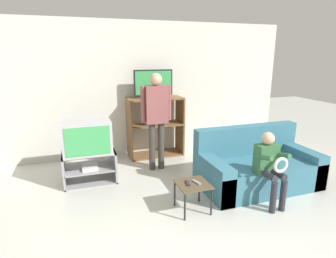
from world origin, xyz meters
TOP-DOWN VIEW (x-y plane):
  - wall_back at (0.00, 3.61)m, footprint 6.40×0.06m
  - tv_stand at (-1.03, 2.52)m, footprint 0.81×0.58m
  - television_main at (-1.04, 2.51)m, footprint 0.72×0.61m
  - media_shelf at (0.31, 3.31)m, footprint 1.07×0.47m
  - television_flat at (0.28, 3.31)m, footprint 0.75×0.20m
  - snack_table at (0.17, 1.15)m, footprint 0.41×0.41m
  - remote_control_black at (0.11, 1.17)m, footprint 0.07×0.15m
  - remote_control_white at (0.22, 1.15)m, footprint 0.07×0.15m
  - couch at (1.41, 1.53)m, footprint 1.78×0.92m
  - person_standing_adult at (0.13, 2.63)m, footprint 0.53×0.20m
  - person_seated_child at (1.20, 1.00)m, footprint 0.33×0.43m

SIDE VIEW (x-z plane):
  - tv_stand at x=-1.03m, z-range 0.00..0.49m
  - couch at x=1.41m, z-range -0.15..0.72m
  - snack_table at x=0.17m, z-range 0.14..0.52m
  - remote_control_black at x=0.11m, z-range 0.38..0.40m
  - remote_control_white at x=0.22m, z-range 0.38..0.40m
  - person_seated_child at x=1.20m, z-range 0.09..1.08m
  - media_shelf at x=0.31m, z-range 0.01..1.18m
  - television_main at x=-1.04m, z-range 0.49..1.01m
  - person_standing_adult at x=0.13m, z-range 0.18..1.86m
  - wall_back at x=0.00m, z-range 0.00..2.60m
  - television_flat at x=0.28m, z-range 1.16..1.69m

